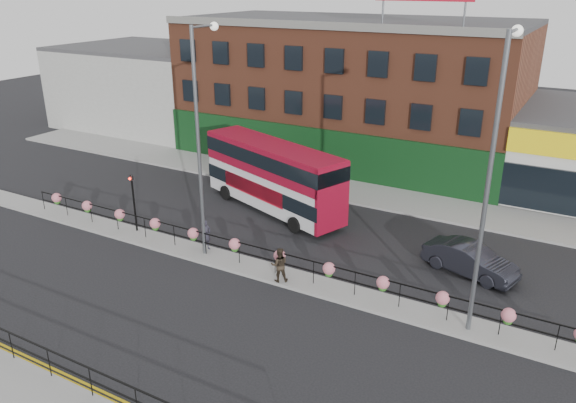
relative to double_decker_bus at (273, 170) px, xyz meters
The scene contains 16 objects.
ground 7.95m from the double_decker_bus, 65.22° to the right, with size 120.00×120.00×0.00m, color black.
north_pavement 6.52m from the double_decker_bus, 58.51° to the left, with size 60.00×4.00×0.15m, color gray.
median 7.92m from the double_decker_bus, 65.22° to the right, with size 60.00×1.60×0.15m, color gray.
yellow_line_inner 17.03m from the double_decker_bus, 79.19° to the right, with size 60.00×0.10×0.01m, color gold.
yellow_line_outer 17.20m from the double_decker_bus, 79.30° to the right, with size 60.00×0.10×0.01m, color gold.
brick_building 13.40m from the double_decker_bus, 93.67° to the left, with size 25.00×12.21×10.30m.
warehouse_west 24.88m from the double_decker_bus, 148.04° to the left, with size 15.50×12.00×7.30m.
median_railing 7.68m from the double_decker_bus, 65.22° to the right, with size 30.04×0.56×1.23m.
south_railing 17.05m from the double_decker_bus, 86.09° to the right, with size 20.04×0.05×1.12m.
double_decker_bus is the anchor object (origin of this frame).
car 12.31m from the double_decker_bus, 10.38° to the right, with size 4.65×2.68×1.45m, color #22232B.
pedestrian_a 6.66m from the double_decker_bus, 90.75° to the right, with size 0.46×0.63×1.63m, color #2E2C3A.
pedestrian_b 8.90m from the double_decker_bus, 57.52° to the right, with size 1.00×0.95×1.63m, color #2D241A.
lamp_column_west 7.72m from the double_decker_bus, 89.59° to the right, with size 0.39×1.92×10.96m.
lamp_column_east 15.31m from the double_decker_bus, 27.29° to the right, with size 0.41×1.98×11.30m.
traffic_light_median 8.06m from the double_decker_bus, 126.89° to the right, with size 0.15×0.28×3.65m.
Camera 1 is at (12.87, -19.85, 12.86)m, focal length 35.00 mm.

